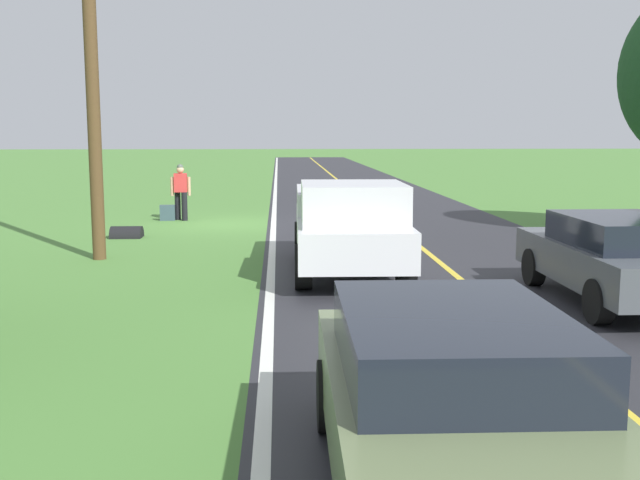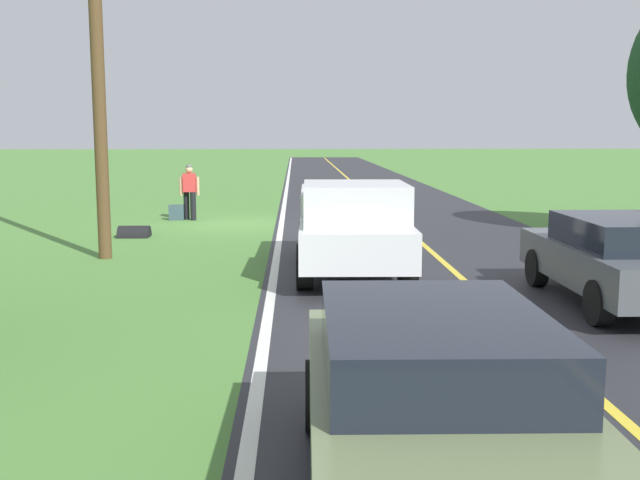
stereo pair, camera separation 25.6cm
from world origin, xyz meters
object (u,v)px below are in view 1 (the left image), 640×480
Objects in this scene: hitchhiker_walking at (181,189)px; utility_pole_roadside at (91,55)px; sedan_ahead_same_lane at (455,402)px; sedan_mid_oncoming at (617,256)px; suitcase_carried at (167,213)px; pickup_truck_passing at (349,224)px.

utility_pole_roadside is at bearing 83.39° from hitchhiker_walking.
sedan_mid_oncoming is (-4.12, -6.36, 0.00)m from sedan_ahead_same_lane.
sedan_mid_oncoming is at bearing 153.15° from utility_pole_roadside.
utility_pole_roadside reaches higher than sedan_ahead_same_lane.
suitcase_carried is at bearing -75.41° from sedan_ahead_same_lane.
hitchhiker_walking is at bearing -64.61° from pickup_truck_passing.
sedan_mid_oncoming is at bearing -122.92° from sedan_ahead_same_lane.
hitchhiker_walking is 0.39× the size of sedan_ahead_same_lane.
utility_pole_roadside is at bearing -26.85° from sedan_mid_oncoming.
utility_pole_roadside is (5.24, -1.99, 3.36)m from pickup_truck_passing.
sedan_ahead_same_lane is at bearing 57.08° from sedan_mid_oncoming.
pickup_truck_passing is 1.23× the size of sedan_ahead_same_lane.
sedan_ahead_same_lane and sedan_mid_oncoming have the same top height.
suitcase_carried is 0.11× the size of sedan_ahead_same_lane.
suitcase_carried is 0.09× the size of pickup_truck_passing.
hitchhiker_walking reaches higher than sedan_ahead_same_lane.
pickup_truck_passing reaches higher than hitchhiker_walking.
utility_pole_roadside is at bearing -7.76° from suitcase_carried.
pickup_truck_passing is at bearing 23.40° from suitcase_carried.
hitchhiker_walking reaches higher than suitcase_carried.
utility_pole_roadside reaches higher than hitchhiker_walking.
pickup_truck_passing is 4.88m from sedan_mid_oncoming.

